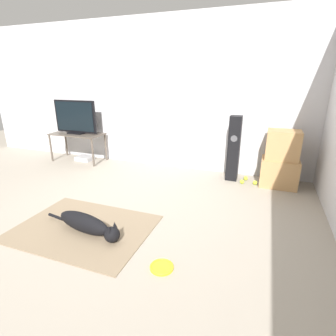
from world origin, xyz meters
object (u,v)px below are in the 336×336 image
object	(u,v)px
cardboard_box_upper	(283,145)
tv	(75,117)
cardboard_box_lower	(279,173)
tennis_ball_loose_on_carpet	(242,182)
game_console	(85,158)
tv_stand	(77,137)
tennis_ball_by_boxes	(255,183)
frisbee	(162,267)
floor_speaker	(234,149)
tennis_ball_near_speaker	(246,178)
dog	(87,224)

from	to	relation	value
cardboard_box_upper	tv	bearing A→B (deg)	-179.99
cardboard_box_lower	tennis_ball_loose_on_carpet	world-z (taller)	cardboard_box_lower
tv	game_console	distance (m)	0.82
tv_stand	tennis_ball_by_boxes	xyz separation A→B (m)	(3.36, -0.09, -0.45)
tennis_ball_loose_on_carpet	cardboard_box_upper	bearing A→B (deg)	13.77
frisbee	cardboard_box_upper	distance (m)	2.62
frisbee	tennis_ball_by_boxes	xyz separation A→B (m)	(0.65, 2.25, 0.02)
floor_speaker	tennis_ball_near_speaker	distance (m)	0.53
tv_stand	game_console	xyz separation A→B (m)	(0.09, 0.04, -0.44)
floor_speaker	tv_stand	distance (m)	2.98
dog	tennis_ball_by_boxes	bearing A→B (deg)	52.00
cardboard_box_lower	tennis_ball_by_boxes	distance (m)	0.38
dog	cardboard_box_lower	xyz separation A→B (m)	(1.91, 2.11, 0.10)
frisbee	game_console	xyz separation A→B (m)	(-2.62, 2.39, 0.03)
dog	game_console	world-z (taller)	dog
dog	tennis_ball_loose_on_carpet	distance (m)	2.44
tennis_ball_near_speaker	tv	bearing A→B (deg)	-179.16
dog	tennis_ball_near_speaker	xyz separation A→B (m)	(1.43, 2.17, -0.08)
frisbee	tv_stand	world-z (taller)	tv_stand
frisbee	tv_stand	distance (m)	3.61
game_console	tv	bearing A→B (deg)	-157.24
frisbee	cardboard_box_lower	bearing A→B (deg)	67.36
dog	cardboard_box_lower	size ratio (longest dim) A/B	1.93
floor_speaker	tennis_ball_loose_on_carpet	size ratio (longest dim) A/B	15.55
cardboard_box_lower	dog	bearing A→B (deg)	-132.05
dog	tv_stand	distance (m)	2.79
dog	tv	distance (m)	2.86
game_console	frisbee	bearing A→B (deg)	-42.37
cardboard_box_lower	tennis_ball_by_boxes	world-z (taller)	cardboard_box_lower
dog	game_console	distance (m)	2.74
tv_stand	tv	size ratio (longest dim) A/B	1.15
tv_stand	tennis_ball_near_speaker	distance (m)	3.24
frisbee	tv_stand	xyz separation A→B (m)	(-2.70, 2.35, 0.47)
cardboard_box_upper	floor_speaker	size ratio (longest dim) A/B	0.45
cardboard_box_upper	tv_stand	world-z (taller)	cardboard_box_upper
dog	tennis_ball_by_boxes	xyz separation A→B (m)	(1.58, 2.03, -0.08)
frisbee	tennis_ball_loose_on_carpet	bearing A→B (deg)	78.28
tv_stand	tv	world-z (taller)	tv
frisbee	tv	bearing A→B (deg)	138.99
cardboard_box_lower	tennis_ball_by_boxes	bearing A→B (deg)	-164.93
cardboard_box_lower	tennis_ball_near_speaker	size ratio (longest dim) A/B	8.05
cardboard_box_lower	tennis_ball_by_boxes	size ratio (longest dim) A/B	8.05
tennis_ball_by_boxes	tv	bearing A→B (deg)	178.34
tennis_ball_by_boxes	cardboard_box_lower	bearing A→B (deg)	15.07
dog	tennis_ball_near_speaker	bearing A→B (deg)	56.57
floor_speaker	tennis_ball_loose_on_carpet	world-z (taller)	floor_speaker
cardboard_box_lower	tennis_ball_loose_on_carpet	bearing A→B (deg)	-167.37
frisbee	tennis_ball_loose_on_carpet	xyz separation A→B (m)	(0.46, 2.23, 0.02)
cardboard_box_upper	game_console	world-z (taller)	cardboard_box_upper
cardboard_box_upper	tennis_ball_by_boxes	xyz separation A→B (m)	(-0.32, -0.10, -0.60)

